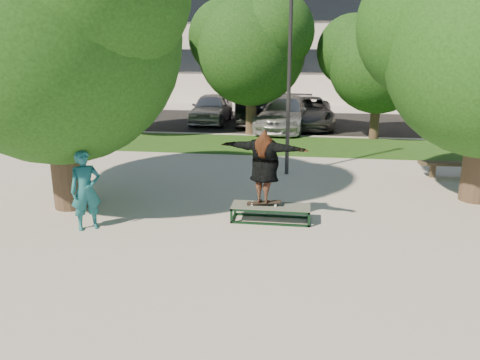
% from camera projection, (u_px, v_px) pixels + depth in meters
% --- Properties ---
extents(ground, '(120.00, 120.00, 0.00)m').
position_uv_depth(ground, '(230.00, 230.00, 10.27)').
color(ground, '#ADA89F').
rests_on(ground, ground).
extents(grass_strip, '(30.00, 4.00, 0.02)m').
position_uv_depth(grass_strip, '(292.00, 145.00, 19.18)').
color(grass_strip, '#1D3F12').
rests_on(grass_strip, ground).
extents(asphalt_strip, '(40.00, 8.00, 0.01)m').
position_uv_depth(asphalt_strip, '(278.00, 122.00, 25.51)').
color(asphalt_strip, black).
rests_on(asphalt_strip, ground).
extents(tree_left, '(6.96, 5.95, 7.12)m').
position_uv_depth(tree_left, '(52.00, 22.00, 10.71)').
color(tree_left, '#38281E').
rests_on(tree_left, ground).
extents(bg_tree_left, '(5.28, 4.51, 5.77)m').
position_uv_depth(bg_tree_left, '(124.00, 51.00, 20.71)').
color(bg_tree_left, '#38281E').
rests_on(bg_tree_left, ground).
extents(bg_tree_mid, '(5.76, 4.92, 6.24)m').
position_uv_depth(bg_tree_mid, '(250.00, 45.00, 20.84)').
color(bg_tree_mid, '#38281E').
rests_on(bg_tree_mid, ground).
extents(bg_tree_right, '(5.04, 4.31, 5.43)m').
position_uv_depth(bg_tree_right, '(378.00, 57.00, 19.73)').
color(bg_tree_right, '#38281E').
rests_on(bg_tree_right, ground).
extents(lamppost, '(0.25, 0.15, 6.11)m').
position_uv_depth(lamppost, '(289.00, 73.00, 14.04)').
color(lamppost, '#2D2D30').
rests_on(lamppost, ground).
extents(grind_box, '(1.80, 0.60, 0.38)m').
position_uv_depth(grind_box, '(271.00, 213.00, 10.77)').
color(grind_box, black).
rests_on(grind_box, ground).
extents(skater_rig, '(2.12, 1.07, 1.74)m').
position_uv_depth(skater_rig, '(264.00, 167.00, 10.50)').
color(skater_rig, white).
rests_on(skater_rig, grind_box).
extents(bystander, '(0.77, 0.72, 1.77)m').
position_uv_depth(bystander, '(86.00, 190.00, 10.13)').
color(bystander, '#1B6167').
rests_on(bystander, ground).
extents(bench, '(3.18, 0.57, 0.49)m').
position_uv_depth(bench, '(472.00, 165.00, 14.30)').
color(bench, '#473C2A').
rests_on(bench, ground).
extents(car_silver_a, '(1.91, 4.63, 1.57)m').
position_uv_depth(car_silver_a, '(212.00, 108.00, 24.94)').
color(car_silver_a, '#B2B3B7').
rests_on(car_silver_a, asphalt_strip).
extents(car_dark, '(2.45, 5.01, 1.58)m').
position_uv_depth(car_dark, '(251.00, 109.00, 24.36)').
color(car_dark, black).
rests_on(car_dark, asphalt_strip).
extents(car_grey, '(2.60, 5.41, 1.49)m').
position_uv_depth(car_grey, '(308.00, 112.00, 23.58)').
color(car_grey, '#4F5054').
rests_on(car_grey, asphalt_strip).
extents(car_silver_b, '(2.95, 5.72, 1.59)m').
position_uv_depth(car_silver_b, '(285.00, 113.00, 22.85)').
color(car_silver_b, silver).
rests_on(car_silver_b, asphalt_strip).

